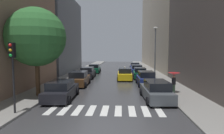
{
  "coord_description": "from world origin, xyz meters",
  "views": [
    {
      "loc": [
        1.09,
        -8.66,
        3.96
      ],
      "look_at": [
        -0.43,
        21.49,
        1.35
      ],
      "focal_mm": 29.96,
      "sensor_mm": 36.0,
      "label": 1
    }
  ],
  "objects_px": {
    "parked_car_right_fourth": "(137,70)",
    "street_tree_left": "(36,37)",
    "parked_car_left_nearest": "(61,90)",
    "parked_car_right_fifth": "(135,67)",
    "taxi_midroad": "(125,74)",
    "parked_car_left_third": "(88,73)",
    "parked_car_right_second": "(146,79)",
    "pedestrian_foreground": "(174,78)",
    "parked_car_right_nearest": "(156,91)",
    "parked_car_right_third": "(140,73)",
    "parked_car_left_second": "(79,79)",
    "traffic_light_left_corner": "(12,62)",
    "lamp_post_right": "(155,49)",
    "parked_car_left_fourth": "(94,69)"
  },
  "relations": [
    {
      "from": "parked_car_right_fourth",
      "to": "street_tree_left",
      "type": "bearing_deg",
      "value": 150.32
    },
    {
      "from": "street_tree_left",
      "to": "parked_car_left_nearest",
      "type": "bearing_deg",
      "value": -15.91
    },
    {
      "from": "parked_car_right_fifth",
      "to": "taxi_midroad",
      "type": "bearing_deg",
      "value": 170.2
    },
    {
      "from": "parked_car_left_third",
      "to": "parked_car_right_second",
      "type": "xyz_separation_m",
      "value": [
        7.81,
        -5.65,
        0.02
      ]
    },
    {
      "from": "pedestrian_foreground",
      "to": "street_tree_left",
      "type": "xyz_separation_m",
      "value": [
        -11.93,
        -1.67,
        3.58
      ]
    },
    {
      "from": "parked_car_left_third",
      "to": "pedestrian_foreground",
      "type": "relative_size",
      "value": 2.59
    },
    {
      "from": "parked_car_right_second",
      "to": "parked_car_right_fourth",
      "type": "distance_m",
      "value": 10.97
    },
    {
      "from": "parked_car_right_fifth",
      "to": "parked_car_right_nearest",
      "type": "bearing_deg",
      "value": -179.67
    },
    {
      "from": "parked_car_left_third",
      "to": "parked_car_left_nearest",
      "type": "bearing_deg",
      "value": 178.83
    },
    {
      "from": "parked_car_left_third",
      "to": "street_tree_left",
      "type": "relative_size",
      "value": 0.64
    },
    {
      "from": "parked_car_right_third",
      "to": "parked_car_right_fifth",
      "type": "bearing_deg",
      "value": 0.72
    },
    {
      "from": "taxi_midroad",
      "to": "pedestrian_foreground",
      "type": "bearing_deg",
      "value": -152.88
    },
    {
      "from": "parked_car_left_second",
      "to": "traffic_light_left_corner",
      "type": "bearing_deg",
      "value": 169.45
    },
    {
      "from": "parked_car_right_second",
      "to": "parked_car_right_fifth",
      "type": "bearing_deg",
      "value": -1.25
    },
    {
      "from": "parked_car_left_third",
      "to": "traffic_light_left_corner",
      "type": "relative_size",
      "value": 1.1
    },
    {
      "from": "parked_car_left_third",
      "to": "taxi_midroad",
      "type": "height_order",
      "value": "taxi_midroad"
    },
    {
      "from": "parked_car_left_third",
      "to": "parked_car_right_second",
      "type": "distance_m",
      "value": 9.64
    },
    {
      "from": "parked_car_right_third",
      "to": "traffic_light_left_corner",
      "type": "relative_size",
      "value": 0.94
    },
    {
      "from": "parked_car_left_second",
      "to": "parked_car_right_third",
      "type": "xyz_separation_m",
      "value": [
        7.51,
        6.07,
        -0.04
      ]
    },
    {
      "from": "lamp_post_right",
      "to": "parked_car_left_second",
      "type": "bearing_deg",
      "value": -156.19
    },
    {
      "from": "parked_car_right_second",
      "to": "parked_car_left_fourth",
      "type": "bearing_deg",
      "value": 31.31
    },
    {
      "from": "parked_car_right_nearest",
      "to": "lamp_post_right",
      "type": "xyz_separation_m",
      "value": [
        1.66,
        10.1,
        3.39
      ]
    },
    {
      "from": "parked_car_left_third",
      "to": "parked_car_left_fourth",
      "type": "distance_m",
      "value": 6.38
    },
    {
      "from": "parked_car_right_second",
      "to": "taxi_midroad",
      "type": "height_order",
      "value": "taxi_midroad"
    },
    {
      "from": "parked_car_left_third",
      "to": "parked_car_right_fifth",
      "type": "height_order",
      "value": "parked_car_left_third"
    },
    {
      "from": "parked_car_right_fifth",
      "to": "taxi_midroad",
      "type": "relative_size",
      "value": 0.9
    },
    {
      "from": "parked_car_right_fourth",
      "to": "taxi_midroad",
      "type": "height_order",
      "value": "taxi_midroad"
    },
    {
      "from": "parked_car_left_nearest",
      "to": "parked_car_left_third",
      "type": "relative_size",
      "value": 1.01
    },
    {
      "from": "lamp_post_right",
      "to": "parked_car_right_fourth",
      "type": "bearing_deg",
      "value": 103.78
    },
    {
      "from": "pedestrian_foreground",
      "to": "parked_car_left_second",
      "type": "bearing_deg",
      "value": -16.76
    },
    {
      "from": "parked_car_left_nearest",
      "to": "traffic_light_left_corner",
      "type": "distance_m",
      "value": 4.98
    },
    {
      "from": "parked_car_left_nearest",
      "to": "parked_car_right_fourth",
      "type": "distance_m",
      "value": 19.14
    },
    {
      "from": "parked_car_left_nearest",
      "to": "parked_car_right_fourth",
      "type": "bearing_deg",
      "value": -25.36
    },
    {
      "from": "parked_car_left_nearest",
      "to": "lamp_post_right",
      "type": "bearing_deg",
      "value": -44.71
    },
    {
      "from": "parked_car_right_fifth",
      "to": "traffic_light_left_corner",
      "type": "height_order",
      "value": "traffic_light_left_corner"
    },
    {
      "from": "parked_car_right_third",
      "to": "lamp_post_right",
      "type": "bearing_deg",
      "value": -136.35
    },
    {
      "from": "parked_car_right_nearest",
      "to": "traffic_light_left_corner",
      "type": "distance_m",
      "value": 10.49
    },
    {
      "from": "parked_car_left_second",
      "to": "street_tree_left",
      "type": "relative_size",
      "value": 0.6
    },
    {
      "from": "parked_car_left_nearest",
      "to": "parked_car_right_fifth",
      "type": "height_order",
      "value": "parked_car_left_nearest"
    },
    {
      "from": "parked_car_left_nearest",
      "to": "parked_car_right_fifth",
      "type": "bearing_deg",
      "value": -20.04
    },
    {
      "from": "pedestrian_foreground",
      "to": "traffic_light_left_corner",
      "type": "height_order",
      "value": "traffic_light_left_corner"
    },
    {
      "from": "street_tree_left",
      "to": "parked_car_right_nearest",
      "type": "bearing_deg",
      "value": -3.14
    },
    {
      "from": "parked_car_left_third",
      "to": "taxi_midroad",
      "type": "bearing_deg",
      "value": -107.36
    },
    {
      "from": "parked_car_right_nearest",
      "to": "parked_car_right_fifth",
      "type": "bearing_deg",
      "value": -2.65
    },
    {
      "from": "parked_car_right_fourth",
      "to": "street_tree_left",
      "type": "xyz_separation_m",
      "value": [
        -9.79,
        -16.95,
        4.37
      ]
    },
    {
      "from": "parked_car_right_fourth",
      "to": "taxi_midroad",
      "type": "relative_size",
      "value": 0.94
    },
    {
      "from": "parked_car_right_second",
      "to": "pedestrian_foreground",
      "type": "height_order",
      "value": "pedestrian_foreground"
    },
    {
      "from": "parked_car_left_fourth",
      "to": "parked_car_right_third",
      "type": "relative_size",
      "value": 1.03
    },
    {
      "from": "parked_car_right_nearest",
      "to": "parked_car_right_fifth",
      "type": "height_order",
      "value": "parked_car_right_nearest"
    },
    {
      "from": "parked_car_left_second",
      "to": "parked_car_left_fourth",
      "type": "height_order",
      "value": "parked_car_left_second"
    }
  ]
}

